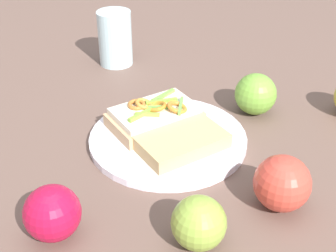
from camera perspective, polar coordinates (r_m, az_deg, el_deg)
name	(u,v)px	position (r m, az deg, el deg)	size (l,w,h in m)	color
ground_plane	(168,142)	(0.81, 0.00, -1.96)	(2.00, 2.00, 0.00)	brown
plate	(168,139)	(0.80, 0.00, -1.59)	(0.27, 0.27, 0.01)	white
sandwich	(155,116)	(0.82, -1.60, 1.27)	(0.18, 0.16, 0.05)	tan
bread_slice_side	(182,142)	(0.76, 1.74, -1.97)	(0.14, 0.08, 0.02)	tan
apple_0	(199,223)	(0.60, 3.79, -11.75)	(0.07, 0.07, 0.07)	#87A63D
apple_1	(282,183)	(0.67, 13.79, -6.82)	(0.08, 0.08, 0.08)	#CA4032
apple_2	(52,213)	(0.63, -13.97, -10.30)	(0.08, 0.08, 0.08)	#B71035
apple_3	(256,94)	(0.89, 10.67, 3.87)	(0.08, 0.08, 0.08)	#6CA337
drinking_glass	(115,38)	(1.07, -6.49, 10.63)	(0.08, 0.08, 0.12)	silver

